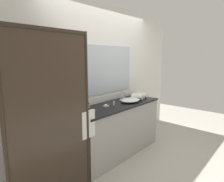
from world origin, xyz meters
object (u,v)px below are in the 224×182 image
rolled_towel_middle (139,96)px  soap_dish (106,106)px  sink_basin (130,100)px  rolled_towel_far_edge (137,97)px  faucet (123,97)px  rolled_towel_near_edge (142,95)px  amenity_bottle_body_wash (89,105)px  amenity_bottle_conditioner (114,103)px  potted_plant (83,105)px

rolled_towel_middle → soap_dish: bearing=176.8°
sink_basin → rolled_towel_far_edge: rolled_towel_far_edge is taller
faucet → rolled_towel_near_edge: size_ratio=0.89×
amenity_bottle_body_wash → sink_basin: bearing=-17.5°
rolled_towel_far_edge → soap_dish: bearing=173.6°
soap_dish → rolled_towel_far_edge: size_ratio=0.47×
amenity_bottle_body_wash → rolled_towel_near_edge: 1.27m
rolled_towel_middle → rolled_towel_far_edge: bearing=-161.0°
sink_basin → rolled_towel_far_edge: bearing=3.0°
rolled_towel_far_edge → amenity_bottle_conditioner: bearing=177.6°
amenity_bottle_conditioner → rolled_towel_near_edge: size_ratio=0.51×
rolled_towel_near_edge → rolled_towel_far_edge: bearing=-174.6°
faucet → amenity_bottle_conditioner: 0.43m
sink_basin → potted_plant: (-1.01, 0.14, 0.07)m
faucet → amenity_bottle_body_wash: (-0.79, 0.09, -0.02)m
amenity_bottle_body_wash → rolled_towel_far_edge: bearing=-12.9°
rolled_towel_near_edge → rolled_towel_middle: rolled_towel_near_edge is taller
sink_basin → rolled_towel_middle: rolled_towel_middle is taller
sink_basin → faucet: 0.16m
amenity_bottle_conditioner → sink_basin: bearing=-5.5°
sink_basin → faucet: faucet is taller
rolled_towel_middle → rolled_towel_far_edge: size_ratio=1.09×
rolled_towel_near_edge → soap_dish: bearing=176.2°
amenity_bottle_body_wash → rolled_towel_near_edge: bearing=-9.8°
faucet → rolled_towel_middle: (0.35, -0.11, -0.01)m
amenity_bottle_body_wash → rolled_towel_middle: rolled_towel_middle is taller
amenity_bottle_body_wash → rolled_towel_middle: (1.14, -0.20, 0.01)m
faucet → soap_dish: size_ratio=1.70×
amenity_bottle_conditioner → rolled_towel_far_edge: (0.66, -0.03, 0.01)m
rolled_towel_near_edge → rolled_towel_far_edge: rolled_towel_far_edge is taller
sink_basin → faucet: (0.00, 0.16, 0.03)m
potted_plant → amenity_bottle_body_wash: potted_plant is taller
sink_basin → faucet: bearing=90.0°
amenity_bottle_body_wash → potted_plant: bearing=-153.5°
faucet → rolled_towel_middle: size_ratio=0.73×
amenity_bottle_body_wash → rolled_towel_near_edge: (1.25, -0.21, 0.01)m
soap_dish → amenity_bottle_body_wash: size_ratio=1.21×
rolled_towel_near_edge → rolled_towel_middle: 0.11m
amenity_bottle_body_wash → rolled_towel_far_edge: rolled_towel_far_edge is taller
faucet → amenity_bottle_conditioner: bearing=-164.0°
amenity_bottle_conditioner → rolled_towel_middle: (0.77, 0.01, -0.00)m
soap_dish → rolled_towel_near_edge: 1.01m
potted_plant → rolled_towel_far_edge: 1.26m
rolled_towel_near_edge → rolled_towel_far_edge: size_ratio=0.90×
soap_dish → rolled_towel_far_edge: 0.79m
potted_plant → rolled_towel_far_edge: bearing=-5.7°
faucet → potted_plant: 1.01m
amenity_bottle_conditioner → rolled_towel_near_edge: bearing=-0.4°
faucet → rolled_towel_middle: 0.37m
sink_basin → amenity_bottle_body_wash: 0.83m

